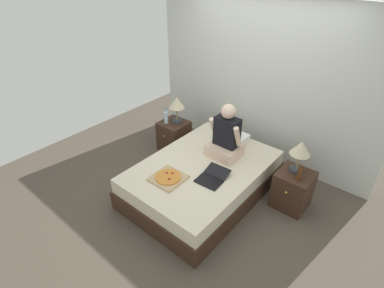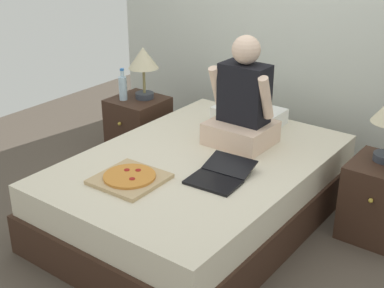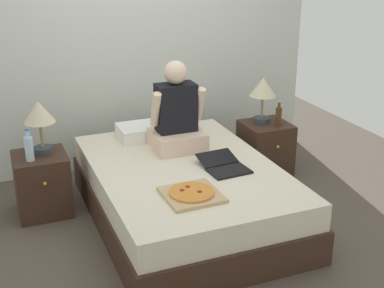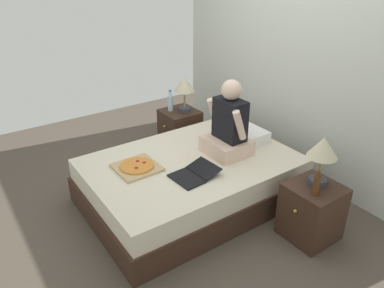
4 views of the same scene
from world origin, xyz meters
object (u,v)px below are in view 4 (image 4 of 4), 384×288
object	(u,v)px
bed	(191,180)
pizza_box	(137,167)
lamp_on_left_nightstand	(184,87)
beer_bottle	(317,185)
person_seated	(228,127)
water_bottle	(170,102)
nightstand_left	(180,130)
lamp_on_right_nightstand	(323,151)
nightstand_right	(311,212)
laptop	(192,175)

from	to	relation	value
bed	pizza_box	bearing A→B (deg)	-106.04
lamp_on_left_nightstand	beer_bottle	size ratio (longest dim) A/B	1.96
beer_bottle	person_seated	world-z (taller)	person_seated
bed	water_bottle	size ratio (longest dim) A/B	7.63
bed	water_bottle	bearing A→B (deg)	157.55
person_seated	pizza_box	bearing A→B (deg)	-104.22
water_bottle	beer_bottle	xyz separation A→B (m)	(2.32, -0.01, -0.02)
nightstand_left	pizza_box	distance (m)	1.46
lamp_on_left_nightstand	pizza_box	distance (m)	1.50
lamp_on_right_nightstand	person_seated	world-z (taller)	person_seated
lamp_on_left_nightstand	lamp_on_right_nightstand	size ratio (longest dim) A/B	1.00
lamp_on_right_nightstand	person_seated	bearing A→B (deg)	-167.36
beer_bottle	person_seated	size ratio (longest dim) A/B	0.29
bed	nightstand_right	xyz separation A→B (m)	(1.08, 0.57, 0.03)
water_bottle	beer_bottle	bearing A→B (deg)	-0.25
beer_bottle	pizza_box	distance (m)	1.65
bed	nightstand_left	bearing A→B (deg)	152.23
lamp_on_left_nightstand	water_bottle	distance (m)	0.28
beer_bottle	person_seated	xyz separation A→B (m)	(-1.07, -0.07, 0.15)
bed	lamp_on_left_nightstand	bearing A→B (deg)	149.26
lamp_on_left_nightstand	lamp_on_right_nightstand	world-z (taller)	same
water_bottle	lamp_on_right_nightstand	distance (m)	2.23
lamp_on_left_nightstand	water_bottle	xyz separation A→B (m)	(-0.12, -0.14, -0.22)
water_bottle	person_seated	world-z (taller)	person_seated
nightstand_right	laptop	xyz separation A→B (m)	(-0.80, -0.75, 0.24)
bed	lamp_on_left_nightstand	size ratio (longest dim) A/B	4.68
pizza_box	laptop	bearing A→B (deg)	39.17
lamp_on_left_nightstand	bed	bearing A→B (deg)	-30.74
person_seated	lamp_on_left_nightstand	bearing A→B (deg)	169.08
person_seated	nightstand_left	bearing A→B (deg)	171.84
lamp_on_right_nightstand	pizza_box	world-z (taller)	lamp_on_right_nightstand
laptop	pizza_box	xyz separation A→B (m)	(-0.43, -0.35, -0.00)
nightstand_left	beer_bottle	world-z (taller)	beer_bottle
nightstand_left	laptop	size ratio (longest dim) A/B	1.22
lamp_on_right_nightstand	laptop	distance (m)	1.17
bed	nightstand_left	distance (m)	1.23
laptop	nightstand_left	bearing A→B (deg)	151.24
laptop	lamp_on_right_nightstand	bearing A→B (deg)	45.90
nightstand_right	bed	bearing A→B (deg)	-152.23
water_bottle	pizza_box	distance (m)	1.44
person_seated	pizza_box	size ratio (longest dim) A/B	1.91
nightstand_right	nightstand_left	bearing A→B (deg)	180.00
beer_bottle	water_bottle	bearing A→B (deg)	179.75
beer_bottle	nightstand_right	bearing A→B (deg)	125.01
lamp_on_right_nightstand	beer_bottle	size ratio (longest dim) A/B	1.96
nightstand_left	laptop	distance (m)	1.57
nightstand_left	beer_bottle	distance (m)	2.27
bed	lamp_on_right_nightstand	distance (m)	1.37
bed	lamp_on_left_nightstand	distance (m)	1.36
lamp_on_right_nightstand	beer_bottle	distance (m)	0.29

